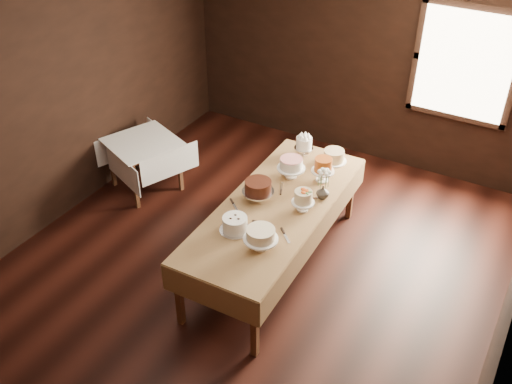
% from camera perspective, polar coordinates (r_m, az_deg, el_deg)
% --- Properties ---
extents(floor, '(5.00, 6.00, 0.01)m').
position_cam_1_polar(floor, '(6.40, -0.90, -7.89)').
color(floor, black).
rests_on(floor, ground).
extents(ceiling, '(5.00, 6.00, 0.01)m').
position_cam_1_polar(ceiling, '(4.95, -1.21, 16.66)').
color(ceiling, beige).
rests_on(ceiling, wall_back).
extents(wall_back, '(5.00, 0.02, 2.80)m').
position_cam_1_polar(wall_back, '(7.99, 10.34, 12.69)').
color(wall_back, black).
rests_on(wall_back, ground).
extents(wall_left, '(0.02, 6.00, 2.80)m').
position_cam_1_polar(wall_left, '(7.01, -19.04, 8.07)').
color(wall_left, black).
rests_on(wall_left, ground).
extents(window, '(1.10, 0.05, 1.30)m').
position_cam_1_polar(window, '(7.57, 19.67, 11.58)').
color(window, '#FFEABF').
rests_on(window, wall_back).
extents(display_table, '(1.07, 2.61, 0.80)m').
position_cam_1_polar(display_table, '(6.05, 1.90, -1.75)').
color(display_table, '#492918').
rests_on(display_table, ground).
extents(side_table, '(1.07, 1.07, 0.69)m').
position_cam_1_polar(side_table, '(7.51, -10.94, 4.33)').
color(side_table, '#492918').
rests_on(side_table, ground).
extents(cake_meringue, '(0.25, 0.25, 0.24)m').
position_cam_1_polar(cake_meringue, '(6.81, 4.68, 4.43)').
color(cake_meringue, silver).
rests_on(cake_meringue, display_table).
extents(cake_speckled, '(0.30, 0.30, 0.14)m').
position_cam_1_polar(cake_speckled, '(6.75, 7.60, 3.48)').
color(cake_speckled, white).
rests_on(cake_speckled, display_table).
extents(cake_lattice, '(0.32, 0.32, 0.23)m').
position_cam_1_polar(cake_lattice, '(6.40, 3.43, 2.29)').
color(cake_lattice, white).
rests_on(cake_lattice, display_table).
extents(cake_caramel, '(0.25, 0.25, 0.29)m').
position_cam_1_polar(cake_caramel, '(6.36, 6.52, 2.06)').
color(cake_caramel, white).
rests_on(cake_caramel, display_table).
extents(cake_chocolate, '(0.33, 0.33, 0.24)m').
position_cam_1_polar(cake_chocolate, '(6.02, 0.21, 0.08)').
color(cake_chocolate, silver).
rests_on(cake_chocolate, display_table).
extents(cake_flowers, '(0.23, 0.23, 0.24)m').
position_cam_1_polar(cake_flowers, '(5.90, 4.60, -0.94)').
color(cake_flowers, white).
rests_on(cake_flowers, display_table).
extents(cake_swirl, '(0.31, 0.31, 0.15)m').
position_cam_1_polar(cake_swirl, '(5.64, -2.06, -3.18)').
color(cake_swirl, silver).
rests_on(cake_swirl, display_table).
extents(cake_cream, '(0.33, 0.33, 0.23)m').
position_cam_1_polar(cake_cream, '(5.41, 0.46, -4.63)').
color(cake_cream, white).
rests_on(cake_cream, display_table).
extents(cake_server_a, '(0.24, 0.03, 0.01)m').
position_cam_1_polar(cake_server_a, '(5.73, 1.11, -3.28)').
color(cake_server_a, silver).
rests_on(cake_server_a, display_table).
extents(cake_server_b, '(0.19, 0.18, 0.01)m').
position_cam_1_polar(cake_server_b, '(5.59, 3.02, -4.54)').
color(cake_server_b, silver).
rests_on(cake_server_b, display_table).
extents(cake_server_c, '(0.12, 0.23, 0.01)m').
position_cam_1_polar(cake_server_c, '(6.29, 2.51, 0.59)').
color(cake_server_c, silver).
rests_on(cake_server_c, display_table).
extents(cake_server_d, '(0.20, 0.18, 0.01)m').
position_cam_1_polar(cake_server_d, '(6.14, 6.08, -0.56)').
color(cake_server_d, silver).
rests_on(cake_server_d, display_table).
extents(cake_server_e, '(0.20, 0.17, 0.01)m').
position_cam_1_polar(cake_server_e, '(5.97, -2.00, -1.52)').
color(cake_server_e, silver).
rests_on(cake_server_e, display_table).
extents(flower_vase, '(0.17, 0.17, 0.14)m').
position_cam_1_polar(flower_vase, '(6.11, 6.52, -0.02)').
color(flower_vase, '#2D2823').
rests_on(flower_vase, display_table).
extents(flower_bouquet, '(0.14, 0.14, 0.20)m').
position_cam_1_polar(flower_bouquet, '(6.01, 6.64, 1.46)').
color(flower_bouquet, white).
rests_on(flower_bouquet, flower_vase).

